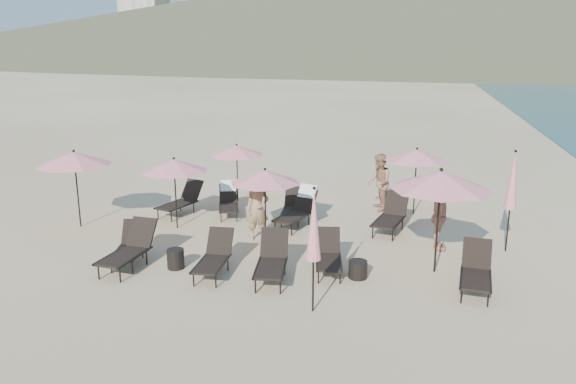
% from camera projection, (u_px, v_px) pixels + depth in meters
% --- Properties ---
extents(ground, '(800.00, 800.00, 0.00)m').
position_uv_depth(ground, '(290.00, 278.00, 12.82)').
color(ground, '#D6BA8C').
rests_on(ground, ground).
extents(volcanic_headland, '(690.00, 690.00, 55.00)m').
position_uv_depth(volcanic_headland, '(569.00, 1.00, 275.58)').
color(volcanic_headland, brown).
rests_on(volcanic_headland, ground).
extents(hotel_skyline, '(109.00, 82.00, 55.00)m').
position_uv_depth(hotel_skyline, '(230.00, 7.00, 282.90)').
color(hotel_skyline, beige).
rests_on(hotel_skyline, ground).
extents(lounger_0, '(0.95, 1.66, 0.90)m').
position_uv_depth(lounger_0, '(129.00, 246.00, 13.71)').
color(lounger_0, black).
rests_on(lounger_0, ground).
extents(lounger_1, '(0.82, 1.84, 1.03)m').
position_uv_depth(lounger_1, '(129.00, 248.00, 13.33)').
color(lounger_1, black).
rests_on(lounger_1, ground).
extents(lounger_2, '(0.72, 1.65, 0.93)m').
position_uv_depth(lounger_2, '(214.00, 256.00, 12.96)').
color(lounger_2, black).
rests_on(lounger_2, ground).
extents(lounger_3, '(0.90, 1.79, 0.99)m').
position_uv_depth(lounger_3, '(272.00, 260.00, 12.69)').
color(lounger_3, black).
rests_on(lounger_3, ground).
extents(lounger_4, '(0.86, 1.62, 0.89)m').
position_uv_depth(lounger_4, '(329.00, 255.00, 13.13)').
color(lounger_4, black).
rests_on(lounger_4, ground).
extents(lounger_5, '(0.78, 1.72, 0.96)m').
position_uv_depth(lounger_5, '(476.00, 271.00, 12.10)').
color(lounger_5, black).
rests_on(lounger_5, ground).
extents(lounger_6, '(1.10, 1.81, 0.98)m').
position_uv_depth(lounger_6, '(181.00, 200.00, 17.61)').
color(lounger_6, black).
rests_on(lounger_6, ground).
extents(lounger_7, '(1.04, 1.65, 0.97)m').
position_uv_depth(lounger_7, '(228.00, 200.00, 17.57)').
color(lounger_7, black).
rests_on(lounger_7, ground).
extents(lounger_8, '(0.76, 1.62, 0.90)m').
position_uv_depth(lounger_8, '(293.00, 207.00, 17.00)').
color(lounger_8, black).
rests_on(lounger_8, ground).
extents(lounger_9, '(1.09, 1.87, 1.10)m').
position_uv_depth(lounger_9, '(298.00, 208.00, 16.47)').
color(lounger_9, black).
rests_on(lounger_9, ground).
extents(lounger_10, '(1.02, 1.87, 1.02)m').
position_uv_depth(lounger_10, '(391.00, 215.00, 15.97)').
color(lounger_10, black).
rests_on(lounger_10, ground).
extents(umbrella_open_0, '(1.96, 1.96, 2.11)m').
position_uv_depth(umbrella_open_0, '(174.00, 165.00, 15.91)').
color(umbrella_open_0, black).
rests_on(umbrella_open_0, ground).
extents(umbrella_open_1, '(1.90, 1.90, 2.05)m').
position_uv_depth(umbrella_open_1, '(265.00, 177.00, 14.77)').
color(umbrella_open_1, black).
rests_on(umbrella_open_1, ground).
extents(umbrella_open_2, '(2.33, 2.33, 2.50)m').
position_uv_depth(umbrella_open_2, '(441.00, 180.00, 12.64)').
color(umbrella_open_2, black).
rests_on(umbrella_open_2, ground).
extents(umbrella_open_3, '(1.85, 1.85, 2.00)m').
position_uv_depth(umbrella_open_3, '(237.00, 150.00, 18.74)').
color(umbrella_open_3, black).
rests_on(umbrella_open_3, ground).
extents(umbrella_open_4, '(1.98, 1.98, 2.14)m').
position_uv_depth(umbrella_open_4, '(417.00, 155.00, 17.26)').
color(umbrella_open_4, black).
rests_on(umbrella_open_4, ground).
extents(umbrella_open_5, '(2.13, 2.13, 2.30)m').
position_uv_depth(umbrella_open_5, '(74.00, 159.00, 16.00)').
color(umbrella_open_5, black).
rests_on(umbrella_open_5, ground).
extents(umbrella_closed_0, '(0.30, 0.30, 2.58)m').
position_uv_depth(umbrella_closed_0, '(314.00, 226.00, 10.79)').
color(umbrella_closed_0, black).
rests_on(umbrella_closed_0, ground).
extents(umbrella_closed_1, '(0.31, 0.31, 2.66)m').
position_uv_depth(umbrella_closed_1, '(513.00, 182.00, 14.05)').
color(umbrella_closed_1, black).
rests_on(umbrella_closed_1, ground).
extents(side_table_0, '(0.41, 0.41, 0.48)m').
position_uv_depth(side_table_0, '(176.00, 259.00, 13.35)').
color(side_table_0, black).
rests_on(side_table_0, ground).
extents(side_table_1, '(0.43, 0.43, 0.41)m').
position_uv_depth(side_table_1, '(358.00, 269.00, 12.80)').
color(side_table_1, black).
rests_on(side_table_1, ground).
extents(beachgoer_a, '(0.74, 0.64, 1.72)m').
position_uv_depth(beachgoer_a, '(258.00, 209.00, 15.20)').
color(beachgoer_a, '#A37E58').
rests_on(beachgoer_a, ground).
extents(beachgoer_b, '(0.88, 1.03, 1.84)m').
position_uv_depth(beachgoer_b, '(379.00, 182.00, 17.93)').
color(beachgoer_b, '#A67455').
rests_on(beachgoer_b, ground).
extents(beachgoer_c, '(0.44, 1.05, 1.79)m').
position_uv_depth(beachgoer_c, '(439.00, 217.00, 14.41)').
color(beachgoer_c, tan).
rests_on(beachgoer_c, ground).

